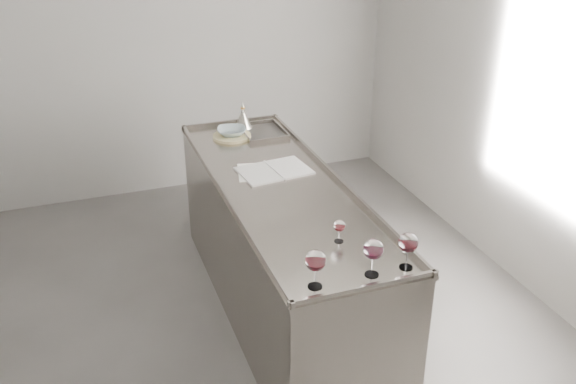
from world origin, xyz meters
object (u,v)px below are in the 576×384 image
object	(u,v)px
wine_glass_middle	(373,250)
ceramic_bowl	(232,132)
counter	(281,250)
wine_glass_left	(316,261)
wine_glass_small	(339,227)
wine_funnel	(243,120)
notebook	(274,171)
wine_glass_right	(408,244)

from	to	relation	value
wine_glass_middle	ceramic_bowl	size ratio (longest dim) A/B	0.92
counter	wine_glass_left	xyz separation A→B (m)	(-0.21, -1.08, 0.61)
wine_glass_middle	wine_glass_small	distance (m)	0.35
wine_glass_small	wine_funnel	distance (m)	1.82
notebook	ceramic_bowl	world-z (taller)	ceramic_bowl
wine_glass_left	ceramic_bowl	size ratio (longest dim) A/B	0.93
wine_glass_middle	wine_funnel	world-z (taller)	wine_funnel
notebook	wine_glass_middle	bearing A→B (deg)	-94.09
counter	wine_glass_right	distance (m)	1.27
wine_glass_right	ceramic_bowl	distance (m)	2.02
wine_glass_left	notebook	distance (m)	1.33
wine_glass_right	wine_glass_left	bearing A→B (deg)	-180.00
counter	notebook	size ratio (longest dim) A/B	5.03
counter	wine_glass_left	distance (m)	1.26
wine_glass_small	wine_glass_left	bearing A→B (deg)	-128.68
ceramic_bowl	wine_funnel	bearing A→B (deg)	51.25
counter	wine_glass_right	bearing A→B (deg)	-75.73
notebook	ceramic_bowl	distance (m)	0.69
counter	wine_glass_small	bearing A→B (deg)	-84.86
counter	wine_glass_small	world-z (taller)	wine_glass_small
wine_glass_left	wine_glass_right	size ratio (longest dim) A/B	1.02
wine_glass_small	wine_funnel	bearing A→B (deg)	89.85
notebook	wine_funnel	xyz separation A→B (m)	(0.04, 0.85, 0.06)
wine_glass_left	wine_glass_small	bearing A→B (deg)	51.32
counter	wine_glass_small	distance (m)	0.93
wine_glass_right	wine_funnel	xyz separation A→B (m)	(-0.20, 2.16, -0.07)
wine_glass_middle	wine_glass_right	size ratio (longest dim) A/B	1.01
wine_glass_right	ceramic_bowl	bearing A→B (deg)	99.74
wine_glass_small	ceramic_bowl	bearing A→B (deg)	94.61
ceramic_bowl	wine_funnel	distance (m)	0.22
wine_glass_left	wine_glass_middle	xyz separation A→B (m)	(0.30, 0.00, -0.00)
ceramic_bowl	counter	bearing A→B (deg)	-85.81
wine_glass_left	wine_glass_small	distance (m)	0.44
ceramic_bowl	wine_glass_right	bearing A→B (deg)	-80.26
wine_glass_right	wine_glass_small	bearing A→B (deg)	121.23
wine_glass_right	ceramic_bowl	world-z (taller)	wine_glass_right
wine_glass_middle	wine_glass_right	bearing A→B (deg)	0.00
wine_glass_right	counter	bearing A→B (deg)	104.27
counter	wine_funnel	bearing A→B (deg)	86.24
wine_glass_middle	wine_funnel	size ratio (longest dim) A/B	0.95
counter	wine_glass_right	world-z (taller)	wine_glass_right
wine_glass_small	ceramic_bowl	world-z (taller)	wine_glass_small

